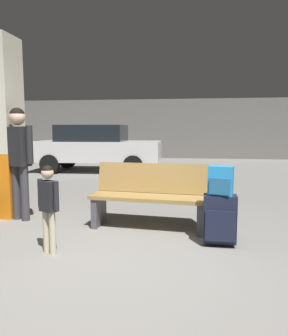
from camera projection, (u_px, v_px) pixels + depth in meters
ground_plane at (154, 195)px, 7.21m from camera, size 18.00×18.00×0.10m
garage_back_wall at (175, 129)px, 15.76m from camera, size 18.00×0.12×2.80m
structural_pillar at (0, 129)px, 5.18m from camera, size 0.57×0.57×2.78m
bench at (149, 196)px, 4.59m from camera, size 1.65×0.69×0.89m
suitcase at (220, 219)px, 3.87m from camera, size 0.39×0.24×0.60m
backpack_bright at (221, 181)px, 3.82m from camera, size 0.31×0.24×0.34m
child at (48, 200)px, 3.60m from camera, size 0.30×0.25×0.98m
adult at (19, 151)px, 4.93m from camera, size 0.54×0.31×1.68m
parked_car_far at (96, 147)px, 10.81m from camera, size 4.15×1.89×1.51m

